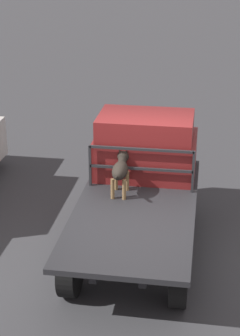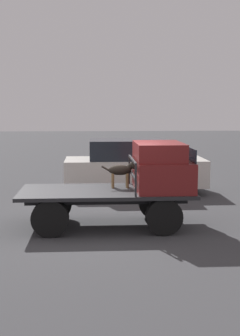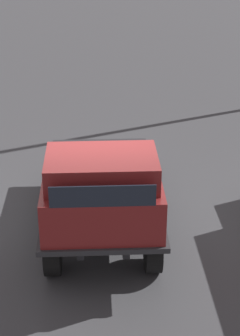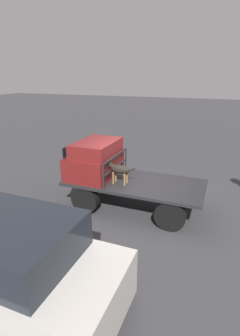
# 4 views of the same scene
# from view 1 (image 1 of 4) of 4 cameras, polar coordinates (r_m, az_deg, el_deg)

# --- Properties ---
(ground_plane) EXTENTS (80.00, 80.00, 0.00)m
(ground_plane) POSITION_cam_1_polar(r_m,az_deg,el_deg) (9.03, 1.57, -8.57)
(ground_plane) COLOR #38383A
(flatbed_truck) EXTENTS (3.88, 1.82, 0.85)m
(flatbed_truck) POSITION_cam_1_polar(r_m,az_deg,el_deg) (8.73, 1.61, -5.19)
(flatbed_truck) COLOR black
(flatbed_truck) RESTS_ON ground
(truck_cab) EXTENTS (1.23, 1.70, 1.07)m
(truck_cab) POSITION_cam_1_polar(r_m,az_deg,el_deg) (9.55, 2.63, 2.29)
(truck_cab) COLOR maroon
(truck_cab) RESTS_ON flatbed_truck
(truck_headboard) EXTENTS (0.04, 1.70, 0.71)m
(truck_headboard) POSITION_cam_1_polar(r_m,az_deg,el_deg) (8.95, 2.15, 0.62)
(truck_headboard) COLOR #232326
(truck_headboard) RESTS_ON flatbed_truck
(dog) EXTENTS (0.89, 0.24, 0.65)m
(dog) POSITION_cam_1_polar(r_m,az_deg,el_deg) (8.84, 0.07, -0.10)
(dog) COLOR brown
(dog) RESTS_ON flatbed_truck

